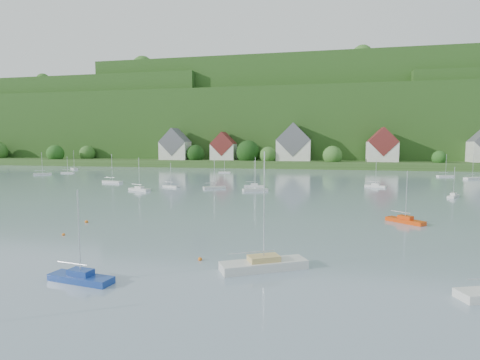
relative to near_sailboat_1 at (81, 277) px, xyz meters
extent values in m
cube|color=#2D4A1B|center=(0.49, 172.50, 1.08)|extent=(600.00, 60.00, 3.00)
cube|color=#1B4215|center=(0.49, 247.50, 19.58)|extent=(620.00, 160.00, 40.00)
cube|color=#1B4215|center=(-149.51, 232.50, 23.58)|extent=(200.00, 120.00, 52.00)
cube|color=#1B4215|center=(10.49, 242.50, 27.58)|extent=(240.00, 130.00, 60.00)
sphere|color=#326826|center=(-107.59, 163.98, 5.38)|extent=(8.61, 8.61, 8.61)
sphere|color=#245319|center=(-119.28, 152.97, 5.52)|extent=(9.03, 9.03, 9.03)
sphere|color=#326826|center=(-6.31, 156.38, 5.24)|extent=(8.19, 8.19, 8.19)
sphere|color=#326826|center=(-51.48, 158.57, 4.69)|extent=(6.49, 6.49, 6.49)
sphere|color=#326826|center=(47.34, 164.58, 6.53)|extent=(12.16, 12.16, 12.16)
sphere|color=#326826|center=(23.47, 152.43, 5.42)|extent=(8.73, 8.73, 8.73)
sphere|color=black|center=(-43.39, 158.36, 5.61)|extent=(9.32, 9.32, 9.32)
sphere|color=#245319|center=(68.33, 154.18, 4.61)|extent=(6.24, 6.24, 6.24)
sphere|color=black|center=(-16.51, 158.85, 6.45)|extent=(11.92, 11.92, 11.92)
sphere|color=#326826|center=(-119.23, 201.04, 51.42)|extent=(10.52, 10.52, 10.52)
sphere|color=#245319|center=(-83.79, 235.64, 51.38)|extent=(10.29, 10.29, 10.29)
sphere|color=black|center=(-189.87, 230.51, 51.38)|extent=(10.31, 10.31, 10.31)
sphere|color=black|center=(-174.70, 205.85, 51.00)|extent=(8.14, 8.14, 8.14)
sphere|color=#326826|center=(-177.08, 235.09, 50.83)|extent=(7.15, 7.15, 7.15)
sphere|color=black|center=(-67.68, 223.88, 50.83)|extent=(7.18, 7.18, 7.18)
sphere|color=#326826|center=(-157.49, 194.18, 51.14)|extent=(8.89, 8.89, 8.89)
sphere|color=black|center=(-192.83, 226.45, 51.32)|extent=(9.97, 9.97, 9.97)
sphere|color=#245319|center=(39.98, 227.52, 59.83)|extent=(12.83, 12.83, 12.83)
sphere|color=#326826|center=(-39.44, 214.67, 59.01)|extent=(8.18, 8.18, 8.18)
sphere|color=#245319|center=(1.60, 252.15, 59.81)|extent=(12.73, 12.73, 12.73)
sphere|color=#245319|center=(83.88, 217.03, 59.59)|extent=(11.50, 11.50, 11.50)
sphere|color=#245319|center=(61.20, 247.38, 60.14)|extent=(14.65, 14.65, 14.65)
sphere|color=#326826|center=(39.74, 203.79, 59.67)|extent=(11.95, 11.95, 11.95)
sphere|color=#326826|center=(-46.66, 246.79, 58.82)|extent=(7.07, 7.07, 7.07)
sphere|color=black|center=(-2.98, 215.80, 59.02)|extent=(8.21, 8.21, 8.21)
sphere|color=#326826|center=(-22.33, 239.59, 59.72)|extent=(12.24, 12.24, 12.24)
sphere|color=#326826|center=(-95.01, 208.39, 59.97)|extent=(13.65, 13.65, 13.65)
sphere|color=#245319|center=(101.52, 230.47, 58.98)|extent=(8.03, 8.03, 8.03)
sphere|color=#326826|center=(100.97, 230.86, 48.20)|extent=(14.97, 14.97, 14.97)
sphere|color=#245319|center=(79.15, 228.32, 47.29)|extent=(9.78, 9.78, 9.78)
sphere|color=#326826|center=(99.63, 219.72, 47.24)|extent=(9.48, 9.48, 9.48)
sphere|color=#245319|center=(-39.49, 234.63, 41.68)|extent=(12.01, 12.01, 12.01)
sphere|color=#326826|center=(108.89, 240.52, 42.38)|extent=(15.99, 15.99, 15.99)
sphere|color=black|center=(-3.22, 244.70, 42.33)|extent=(15.72, 15.72, 15.72)
sphere|color=#245319|center=(11.37, 240.42, 41.42)|extent=(10.54, 10.54, 10.54)
sphere|color=#245319|center=(-192.82, 271.11, 41.01)|extent=(8.18, 8.18, 8.18)
sphere|color=black|center=(-175.42, 262.09, 41.11)|extent=(8.74, 8.74, 8.74)
sphere|color=black|center=(-191.28, 241.01, 42.27)|extent=(15.38, 15.38, 15.38)
cube|color=beige|center=(-54.51, 159.50, 7.08)|extent=(14.00, 10.00, 9.00)
cube|color=#57575E|center=(-54.51, 159.50, 11.58)|extent=(14.00, 10.40, 14.00)
cube|color=beige|center=(-29.51, 161.50, 6.58)|extent=(12.00, 9.00, 8.00)
cube|color=maroon|center=(-29.51, 161.50, 10.58)|extent=(12.00, 9.36, 12.00)
cube|color=beige|center=(5.49, 160.50, 7.58)|extent=(16.00, 11.00, 10.00)
cube|color=#57575E|center=(5.49, 160.50, 12.58)|extent=(16.00, 11.44, 16.00)
cube|color=beige|center=(45.49, 158.50, 7.08)|extent=(13.00, 10.00, 9.00)
cube|color=maroon|center=(45.49, 158.50, 11.58)|extent=(13.00, 10.40, 13.00)
cube|color=navy|center=(0.00, 0.00, -0.14)|extent=(5.76, 2.35, 0.56)
cube|color=navy|center=(0.00, 0.00, 0.39)|extent=(2.09, 1.36, 0.50)
cylinder|color=silver|center=(0.00, 0.00, 3.63)|extent=(0.10, 0.10, 6.99)
cylinder|color=silver|center=(-0.83, 0.12, 1.04)|extent=(3.06, 0.52, 0.08)
cube|color=silver|center=(14.10, 6.18, -0.03)|extent=(7.89, 5.67, 0.78)
cube|color=tan|center=(14.10, 6.18, 0.61)|extent=(3.13, 2.66, 0.50)
cylinder|color=silver|center=(14.10, 6.18, 5.23)|extent=(0.10, 0.10, 9.75)
cylinder|color=silver|center=(13.07, 5.62, 1.26)|extent=(3.80, 2.14, 0.08)
cube|color=#D73D09|center=(30.73, 30.56, -0.15)|extent=(5.05, 4.89, 0.55)
cube|color=#D73D09|center=(30.73, 30.56, 0.38)|extent=(2.14, 2.10, 0.50)
cylinder|color=silver|center=(30.73, 30.56, 3.56)|extent=(0.10, 0.10, 6.87)
cylinder|color=silver|center=(30.13, 31.12, 1.03)|extent=(2.25, 2.14, 0.08)
sphere|color=orange|center=(7.68, 7.60, -0.42)|extent=(0.41, 0.41, 0.41)
sphere|color=orange|center=(-13.65, 21.30, -0.42)|extent=(0.47, 0.47, 0.47)
sphere|color=orange|center=(-11.80, 13.80, -0.42)|extent=(0.38, 0.38, 0.38)
cube|color=silver|center=(3.66, 62.34, -0.12)|extent=(6.06, 4.12, 0.59)
cylinder|color=silver|center=(3.66, 62.34, 3.88)|extent=(0.10, 0.10, 7.42)
cylinder|color=silver|center=(2.86, 61.94, 1.07)|extent=(2.96, 1.52, 0.08)
cube|color=silver|center=(-74.88, 101.57, -0.18)|extent=(4.91, 2.42, 0.47)
cylinder|color=silver|center=(-74.88, 101.57, 3.01)|extent=(0.10, 0.10, 5.92)
cylinder|color=silver|center=(-75.57, 101.40, 0.95)|extent=(2.55, 0.70, 0.08)
cube|color=silver|center=(65.37, 106.59, -0.11)|extent=(6.03, 4.88, 0.61)
cylinder|color=silver|center=(65.37, 106.59, 4.03)|extent=(0.10, 0.10, 7.67)
cylinder|color=silver|center=(64.61, 106.07, 1.09)|extent=(2.83, 1.97, 0.08)
cube|color=silver|center=(45.98, 60.49, -0.19)|extent=(3.49, 4.72, 0.47)
cube|color=silver|center=(45.98, 60.49, 0.30)|extent=(1.62, 1.88, 0.50)
cylinder|color=silver|center=(45.98, 60.49, 2.98)|extent=(0.10, 0.10, 5.86)
cylinder|color=silver|center=(45.63, 59.88, 0.95)|extent=(1.36, 2.27, 0.08)
cube|color=silver|center=(-18.79, 65.48, -0.19)|extent=(4.81, 2.85, 0.46)
cylinder|color=silver|center=(-18.79, 65.48, 2.95)|extent=(0.10, 0.10, 5.81)
cylinder|color=silver|center=(-19.44, 65.72, 0.94)|extent=(2.42, 0.97, 0.08)
cube|color=silver|center=(-7.12, 65.11, -0.14)|extent=(5.54, 4.34, 0.56)
cylinder|color=silver|center=(-7.12, 65.11, 3.63)|extent=(0.10, 0.10, 6.98)
cylinder|color=silver|center=(-7.82, 64.66, 1.04)|extent=(2.62, 1.73, 0.08)
cube|color=silver|center=(2.01, 70.35, -0.16)|extent=(5.28, 2.14, 0.51)
cube|color=silver|center=(2.01, 70.35, 0.34)|extent=(1.92, 1.25, 0.50)
cylinder|color=silver|center=(2.01, 70.35, 3.29)|extent=(0.10, 0.10, 6.41)
cylinder|color=silver|center=(1.25, 70.24, 0.99)|extent=(2.80, 0.48, 0.08)
cube|color=silver|center=(-79.65, 94.02, -0.12)|extent=(5.85, 4.66, 0.59)
cylinder|color=silver|center=(-79.65, 94.02, 3.87)|extent=(0.10, 0.10, 7.40)
cylinder|color=silver|center=(-80.39, 93.53, 1.07)|extent=(2.76, 1.87, 0.08)
cube|color=silver|center=(-39.48, 72.66, -0.11)|extent=(6.33, 2.88, 0.61)
cylinder|color=silver|center=(-39.48, 72.66, 4.01)|extent=(0.10, 0.10, 7.64)
cylinder|color=silver|center=(-40.38, 72.84, 1.09)|extent=(3.31, 0.74, 0.08)
cube|color=silver|center=(-23.48, 57.35, -0.13)|extent=(6.06, 3.54, 0.59)
cube|color=silver|center=(-23.48, 57.35, 0.41)|extent=(2.32, 1.78, 0.50)
cylinder|color=silver|center=(-23.48, 57.35, 3.82)|extent=(0.10, 0.10, 7.32)
cylinder|color=silver|center=(-24.31, 57.65, 1.06)|extent=(3.05, 1.18, 0.08)
cube|color=silver|center=(59.72, 114.05, -0.14)|extent=(5.91, 3.28, 0.57)
cylinder|color=silver|center=(59.72, 114.05, 3.71)|extent=(0.10, 0.10, 7.12)
cylinder|color=silver|center=(58.91, 113.79, 1.05)|extent=(3.00, 1.05, 0.08)
cube|color=silver|center=(32.54, 76.69, -0.16)|extent=(5.35, 3.33, 0.52)
cube|color=silver|center=(32.54, 76.69, 0.35)|extent=(2.07, 1.64, 0.50)
cylinder|color=silver|center=(32.54, 76.69, 3.34)|extent=(0.10, 0.10, 6.48)
cylinder|color=silver|center=(31.82, 76.99, 1.00)|extent=(2.66, 1.17, 0.08)
cube|color=silver|center=(-86.00, 121.34, -0.10)|extent=(5.89, 5.54, 0.63)
cylinder|color=silver|center=(-86.00, 121.34, 4.16)|extent=(0.10, 0.10, 7.90)
cylinder|color=silver|center=(-86.71, 121.97, 1.11)|extent=(2.64, 2.38, 0.08)
cube|color=silver|center=(-17.59, 116.21, -0.20)|extent=(4.61, 1.73, 0.45)
cylinder|color=silver|center=(-17.59, 116.21, 2.84)|extent=(0.10, 0.10, 5.63)
cylinder|color=silver|center=(-18.26, 116.14, 0.93)|extent=(2.47, 0.34, 0.08)
camera|label=1|loc=(19.02, -27.19, 10.81)|focal=28.98mm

